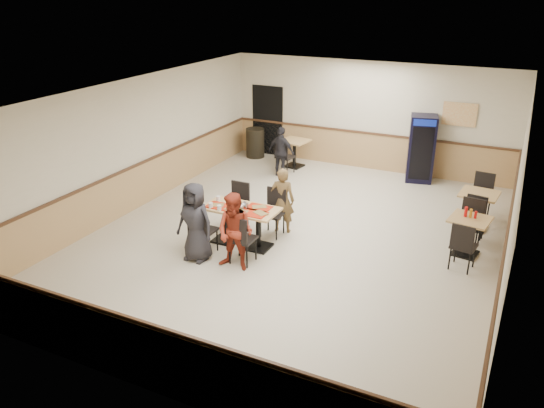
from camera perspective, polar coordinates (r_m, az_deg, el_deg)
The scene contains 20 objects.
ground at distance 11.13m, azimuth 2.55°, elevation -3.51°, with size 10.00×10.00×0.00m, color beige.
room_shell at distance 12.70m, azimuth 14.60°, elevation 1.98°, with size 10.00×10.00×10.00m.
main_table at distance 10.60m, azimuth -3.31°, elevation -1.74°, with size 1.50×0.75×0.80m.
main_chairs at distance 10.64m, azimuth -3.56°, elevation -1.81°, with size 1.33×1.76×1.02m.
diner_woman_left at distance 10.03m, azimuth -8.25°, elevation -1.93°, with size 0.75×0.49×1.54m, color black.
diner_woman_right at distance 9.63m, azimuth -3.97°, elevation -3.04°, with size 0.72×0.56×1.48m, color maroon.
diner_man_opposite at distance 11.08m, azimuth 1.12°, elevation 0.39°, with size 0.52×0.34×1.41m, color brown.
lone_diner at distance 14.40m, azimuth 1.02°, elevation 5.63°, with size 0.80×0.34×1.37m, color black.
tabletop_clutter at distance 10.42m, azimuth -3.47°, elevation -0.43°, with size 1.32×0.66×0.12m.
side_table_near at distance 10.88m, azimuth 20.37°, elevation -2.70°, with size 0.82×0.82×0.77m.
side_table_near_chair_south at distance 10.33m, azimuth 19.95°, elevation -4.15°, with size 0.45×0.45×0.97m, color black, non-canonical shape.
side_table_near_chair_north at distance 11.45m, azimuth 20.71°, elevation -1.61°, with size 0.45×0.45×0.97m, color black, non-canonical shape.
side_table_far at distance 12.11m, azimuth 21.24°, elevation -0.09°, with size 0.83×0.83×0.81m.
side_table_far_chair_south at distance 11.52m, azimuth 20.89°, elevation -1.33°, with size 0.48×0.48×1.03m, color black, non-canonical shape.
side_table_far_chair_north at distance 12.72m, azimuth 21.53°, elevation 0.82°, with size 0.48×0.48×1.03m, color black, non-canonical shape.
condiment_caddy at distance 10.79m, azimuth 20.48°, elevation -0.90°, with size 0.23×0.06×0.20m.
back_table at distance 15.23m, azimuth 2.43°, elevation 5.92°, with size 0.84×0.84×0.79m.
back_table_chair_lone at distance 14.68m, azimuth 1.44°, elevation 5.20°, with size 0.46×0.46×1.00m, color black, non-canonical shape.
pepsi_cooler at distance 14.55m, azimuth 15.76°, elevation 5.76°, with size 0.79×0.80×1.77m.
trash_bin at distance 16.15m, azimuth -1.82°, elevation 6.60°, with size 0.56×0.56×0.88m, color black.
Camera 1 is at (3.89, -9.20, 4.91)m, focal length 35.00 mm.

